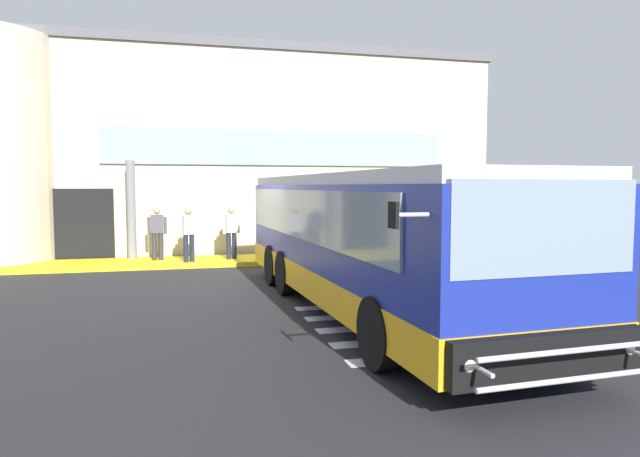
{
  "coord_description": "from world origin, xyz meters",
  "views": [
    {
      "loc": [
        -2.42,
        -13.31,
        2.47
      ],
      "look_at": [
        0.69,
        -0.83,
        1.5
      ],
      "focal_mm": 31.4,
      "sensor_mm": 36.0,
      "label": 1
    }
  ],
  "objects_px": {
    "bus_main_foreground": "(367,244)",
    "passenger_by_doorway": "(189,232)",
    "passenger_near_column": "(157,231)",
    "safety_bollard_yellow": "(328,251)",
    "passenger_at_curb_edge": "(231,229)",
    "entry_support_column": "(131,210)"
  },
  "relations": [
    {
      "from": "bus_main_foreground",
      "to": "passenger_by_doorway",
      "type": "bearing_deg",
      "value": 115.36
    },
    {
      "from": "bus_main_foreground",
      "to": "passenger_by_doorway",
      "type": "distance_m",
      "value": 7.84
    },
    {
      "from": "passenger_near_column",
      "to": "safety_bollard_yellow",
      "type": "height_order",
      "value": "passenger_near_column"
    },
    {
      "from": "passenger_at_curb_edge",
      "to": "passenger_near_column",
      "type": "bearing_deg",
      "value": 173.2
    },
    {
      "from": "safety_bollard_yellow",
      "to": "passenger_by_doorway",
      "type": "bearing_deg",
      "value": 171.58
    },
    {
      "from": "passenger_by_doorway",
      "to": "passenger_at_curb_edge",
      "type": "bearing_deg",
      "value": 17.96
    },
    {
      "from": "entry_support_column",
      "to": "passenger_near_column",
      "type": "bearing_deg",
      "value": -30.34
    },
    {
      "from": "passenger_at_curb_edge",
      "to": "safety_bollard_yellow",
      "type": "distance_m",
      "value": 3.2
    },
    {
      "from": "bus_main_foreground",
      "to": "safety_bollard_yellow",
      "type": "height_order",
      "value": "bus_main_foreground"
    },
    {
      "from": "entry_support_column",
      "to": "passenger_at_curb_edge",
      "type": "height_order",
      "value": "entry_support_column"
    },
    {
      "from": "passenger_at_curb_edge",
      "to": "safety_bollard_yellow",
      "type": "bearing_deg",
      "value": -19.8
    },
    {
      "from": "bus_main_foreground",
      "to": "passenger_by_doorway",
      "type": "relative_size",
      "value": 6.63
    },
    {
      "from": "entry_support_column",
      "to": "passenger_by_doorway",
      "type": "distance_m",
      "value": 2.2
    },
    {
      "from": "passenger_at_curb_edge",
      "to": "safety_bollard_yellow",
      "type": "relative_size",
      "value": 1.86
    },
    {
      "from": "entry_support_column",
      "to": "passenger_near_column",
      "type": "relative_size",
      "value": 1.87
    },
    {
      "from": "bus_main_foreground",
      "to": "passenger_by_doorway",
      "type": "xyz_separation_m",
      "value": [
        -3.36,
        7.08,
        -0.25
      ]
    },
    {
      "from": "bus_main_foreground",
      "to": "passenger_at_curb_edge",
      "type": "xyz_separation_m",
      "value": [
        -2.03,
        7.51,
        -0.22
      ]
    },
    {
      "from": "passenger_at_curb_edge",
      "to": "bus_main_foreground",
      "type": "bearing_deg",
      "value": -74.85
    },
    {
      "from": "entry_support_column",
      "to": "bus_main_foreground",
      "type": "relative_size",
      "value": 0.28
    },
    {
      "from": "passenger_by_doorway",
      "to": "passenger_at_curb_edge",
      "type": "xyz_separation_m",
      "value": [
        1.32,
        0.43,
        0.03
      ]
    },
    {
      "from": "passenger_near_column",
      "to": "passenger_by_doorway",
      "type": "xyz_separation_m",
      "value": [
        0.95,
        -0.7,
        0.0
      ]
    },
    {
      "from": "passenger_near_column",
      "to": "passenger_at_curb_edge",
      "type": "distance_m",
      "value": 2.29
    }
  ]
}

